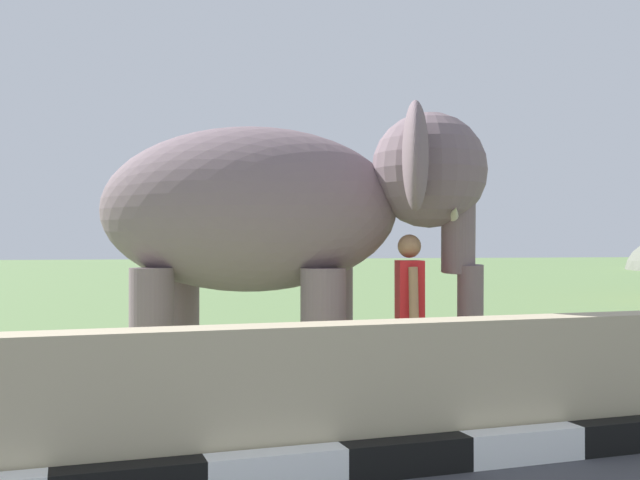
{
  "coord_description": "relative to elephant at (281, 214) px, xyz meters",
  "views": [
    {
      "loc": [
        -0.26,
        -0.42,
        1.51
      ],
      "look_at": [
        2.11,
        6.53,
        1.6
      ],
      "focal_mm": 42.05,
      "sensor_mm": 36.0,
      "label": 1
    }
  ],
  "objects": [
    {
      "name": "barrier_parapet",
      "position": [
        0.16,
        -2.54,
        -1.38
      ],
      "size": [
        28.0,
        0.36,
        1.0
      ],
      "primitive_type": "cube",
      "color": "tan",
      "rests_on": "ground_plane"
    },
    {
      "name": "elephant",
      "position": [
        0.0,
        0.0,
        0.0
      ],
      "size": [
        4.01,
        3.29,
        2.88
      ],
      "color": "slate",
      "rests_on": "ground_plane"
    },
    {
      "name": "person_handler",
      "position": [
        1.09,
        -0.74,
        -0.95
      ],
      "size": [
        0.35,
        0.67,
        1.66
      ],
      "color": "navy",
      "rests_on": "ground_plane"
    }
  ]
}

